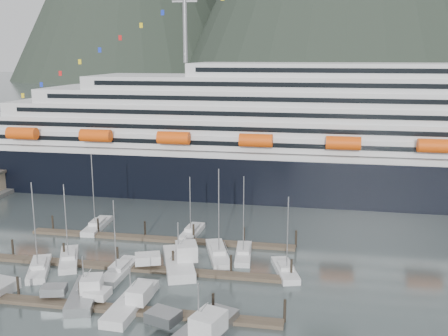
{
  "coord_description": "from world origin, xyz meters",
  "views": [
    {
      "loc": [
        22.61,
        -68.31,
        32.44
      ],
      "look_at": [
        5.56,
        22.0,
        12.29
      ],
      "focal_mm": 42.0,
      "sensor_mm": 36.0,
      "label": 1
    }
  ],
  "objects_px": {
    "sailboat_h": "(285,271)",
    "trawler_c": "(130,301)",
    "sailboat_f": "(192,232)",
    "trawler_e": "(178,262)",
    "trawler_b": "(83,293)",
    "sailboat_c": "(119,271)",
    "trawler_d": "(198,332)",
    "sailboat_b": "(69,260)",
    "sailboat_e": "(97,226)",
    "sailboat_a": "(39,269)",
    "sailboat_d": "(218,254)",
    "cruise_ship": "(354,143)",
    "sailboat_g": "(243,254)"
  },
  "relations": [
    {
      "from": "sailboat_h",
      "to": "trawler_d",
      "type": "bearing_deg",
      "value": 140.71
    },
    {
      "from": "trawler_b",
      "to": "sailboat_f",
      "type": "bearing_deg",
      "value": -30.86
    },
    {
      "from": "sailboat_a",
      "to": "sailboat_b",
      "type": "relative_size",
      "value": 1.09
    },
    {
      "from": "sailboat_f",
      "to": "trawler_d",
      "type": "distance_m",
      "value": 36.21
    },
    {
      "from": "sailboat_f",
      "to": "trawler_d",
      "type": "height_order",
      "value": "sailboat_f"
    },
    {
      "from": "sailboat_f",
      "to": "trawler_e",
      "type": "distance_m",
      "value": 15.2
    },
    {
      "from": "cruise_ship",
      "to": "trawler_e",
      "type": "relative_size",
      "value": 16.12
    },
    {
      "from": "trawler_d",
      "to": "sailboat_d",
      "type": "bearing_deg",
      "value": 24.21
    },
    {
      "from": "sailboat_c",
      "to": "cruise_ship",
      "type": "bearing_deg",
      "value": -32.34
    },
    {
      "from": "sailboat_b",
      "to": "sailboat_e",
      "type": "bearing_deg",
      "value": -16.01
    },
    {
      "from": "sailboat_b",
      "to": "sailboat_c",
      "type": "bearing_deg",
      "value": -130.97
    },
    {
      "from": "sailboat_e",
      "to": "trawler_e",
      "type": "distance_m",
      "value": 25.09
    },
    {
      "from": "cruise_ship",
      "to": "sailboat_g",
      "type": "xyz_separation_m",
      "value": [
        -19.21,
        -43.6,
        -11.63
      ]
    },
    {
      "from": "sailboat_c",
      "to": "sailboat_g",
      "type": "xyz_separation_m",
      "value": [
        17.3,
        10.37,
        -0.0
      ]
    },
    {
      "from": "sailboat_b",
      "to": "sailboat_c",
      "type": "xyz_separation_m",
      "value": [
        9.61,
        -2.83,
        -0.0
      ]
    },
    {
      "from": "sailboat_a",
      "to": "sailboat_e",
      "type": "bearing_deg",
      "value": -23.46
    },
    {
      "from": "sailboat_b",
      "to": "sailboat_h",
      "type": "bearing_deg",
      "value": -111.15
    },
    {
      "from": "sailboat_c",
      "to": "trawler_d",
      "type": "bearing_deg",
      "value": -133.25
    },
    {
      "from": "sailboat_d",
      "to": "sailboat_e",
      "type": "bearing_deg",
      "value": 50.43
    },
    {
      "from": "trawler_d",
      "to": "sailboat_b",
      "type": "bearing_deg",
      "value": 71.86
    },
    {
      "from": "sailboat_f",
      "to": "trawler_b",
      "type": "height_order",
      "value": "sailboat_f"
    },
    {
      "from": "sailboat_d",
      "to": "trawler_b",
      "type": "distance_m",
      "value": 23.47
    },
    {
      "from": "sailboat_a",
      "to": "sailboat_d",
      "type": "distance_m",
      "value": 27.74
    },
    {
      "from": "sailboat_g",
      "to": "trawler_c",
      "type": "xyz_separation_m",
      "value": [
        -11.95,
        -20.07,
        0.42
      ]
    },
    {
      "from": "cruise_ship",
      "to": "sailboat_f",
      "type": "xyz_separation_m",
      "value": [
        -30.05,
        -34.95,
        -11.63
      ]
    },
    {
      "from": "cruise_ship",
      "to": "sailboat_a",
      "type": "relative_size",
      "value": 14.26
    },
    {
      "from": "sailboat_d",
      "to": "trawler_e",
      "type": "height_order",
      "value": "sailboat_d"
    },
    {
      "from": "sailboat_c",
      "to": "sailboat_f",
      "type": "height_order",
      "value": "sailboat_c"
    },
    {
      "from": "sailboat_c",
      "to": "trawler_c",
      "type": "relative_size",
      "value": 0.98
    },
    {
      "from": "sailboat_g",
      "to": "sailboat_b",
      "type": "bearing_deg",
      "value": 99.77
    },
    {
      "from": "cruise_ship",
      "to": "sailboat_b",
      "type": "bearing_deg",
      "value": -132.04
    },
    {
      "from": "trawler_d",
      "to": "trawler_e",
      "type": "xyz_separation_m",
      "value": [
        -7.94,
        19.84,
        0.03
      ]
    },
    {
      "from": "trawler_b",
      "to": "trawler_d",
      "type": "bearing_deg",
      "value": -126.88
    },
    {
      "from": "sailboat_d",
      "to": "sailboat_f",
      "type": "bearing_deg",
      "value": 16.42
    },
    {
      "from": "sailboat_b",
      "to": "sailboat_d",
      "type": "relative_size",
      "value": 0.87
    },
    {
      "from": "trawler_b",
      "to": "trawler_e",
      "type": "bearing_deg",
      "value": -51.66
    },
    {
      "from": "sailboat_d",
      "to": "sailboat_f",
      "type": "relative_size",
      "value": 1.34
    },
    {
      "from": "sailboat_g",
      "to": "trawler_d",
      "type": "relative_size",
      "value": 1.03
    },
    {
      "from": "sailboat_e",
      "to": "sailboat_g",
      "type": "xyz_separation_m",
      "value": [
        29.35,
        -8.65,
        -0.02
      ]
    },
    {
      "from": "trawler_d",
      "to": "sailboat_a",
      "type": "bearing_deg",
      "value": 81.17
    },
    {
      "from": "sailboat_b",
      "to": "trawler_d",
      "type": "bearing_deg",
      "value": -150.85
    },
    {
      "from": "sailboat_h",
      "to": "sailboat_g",
      "type": "bearing_deg",
      "value": 35.62
    },
    {
      "from": "sailboat_h",
      "to": "trawler_c",
      "type": "relative_size",
      "value": 1.01
    },
    {
      "from": "sailboat_f",
      "to": "trawler_c",
      "type": "height_order",
      "value": "sailboat_f"
    },
    {
      "from": "trawler_b",
      "to": "sailboat_d",
      "type": "bearing_deg",
      "value": -53.9
    },
    {
      "from": "sailboat_a",
      "to": "trawler_b",
      "type": "xyz_separation_m",
      "value": [
        10.67,
        -7.22,
        0.44
      ]
    },
    {
      "from": "sailboat_c",
      "to": "sailboat_a",
      "type": "bearing_deg",
      "value": 99.13
    },
    {
      "from": "sailboat_e",
      "to": "trawler_e",
      "type": "relative_size",
      "value": 1.16
    },
    {
      "from": "sailboat_f",
      "to": "trawler_e",
      "type": "xyz_separation_m",
      "value": [
        1.53,
        -15.11,
        0.59
      ]
    },
    {
      "from": "sailboat_c",
      "to": "sailboat_e",
      "type": "bearing_deg",
      "value": 34.07
    }
  ]
}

